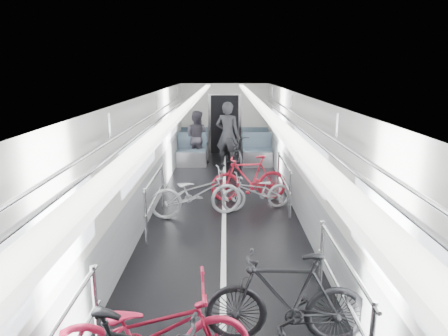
% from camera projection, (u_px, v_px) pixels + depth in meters
% --- Properties ---
extents(car_shell, '(3.02, 14.01, 2.41)m').
position_uv_depth(car_shell, '(224.00, 151.00, 8.80)').
color(car_shell, black).
rests_on(car_shell, ground).
extents(bike_left_near, '(1.93, 0.85, 0.98)m').
position_uv_depth(bike_left_near, '(151.00, 332.00, 3.72)').
color(bike_left_near, '#A21430').
rests_on(bike_left_near, floor).
extents(bike_left_far, '(1.94, 1.10, 0.97)m').
position_uv_depth(bike_left_far, '(196.00, 193.00, 7.92)').
color(bike_left_far, '#A6A7AB').
rests_on(bike_left_far, floor).
extents(bike_right_near, '(1.75, 0.54, 1.04)m').
position_uv_depth(bike_right_near, '(286.00, 299.00, 4.21)').
color(bike_right_near, black).
rests_on(bike_right_near, floor).
extents(bike_right_mid, '(1.60, 0.92, 0.79)m').
position_uv_depth(bike_right_mid, '(257.00, 191.00, 8.31)').
color(bike_right_mid, '#B1B1B6').
rests_on(bike_right_mid, floor).
extents(bike_right_far, '(1.76, 0.71, 1.03)m').
position_uv_depth(bike_right_far, '(249.00, 178.00, 8.87)').
color(bike_right_far, '#AB1526').
rests_on(bike_right_far, floor).
extents(bike_aisle, '(1.07, 2.01, 1.01)m').
position_uv_depth(bike_aisle, '(234.00, 151.00, 11.88)').
color(bike_aisle, black).
rests_on(bike_aisle, floor).
extents(person_standing, '(0.83, 0.68, 1.96)m').
position_uv_depth(person_standing, '(228.00, 135.00, 11.77)').
color(person_standing, black).
rests_on(person_standing, floor).
extents(person_seated, '(0.96, 0.86, 1.65)m').
position_uv_depth(person_seated, '(196.00, 137.00, 12.33)').
color(person_seated, '#302C34').
rests_on(person_seated, floor).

